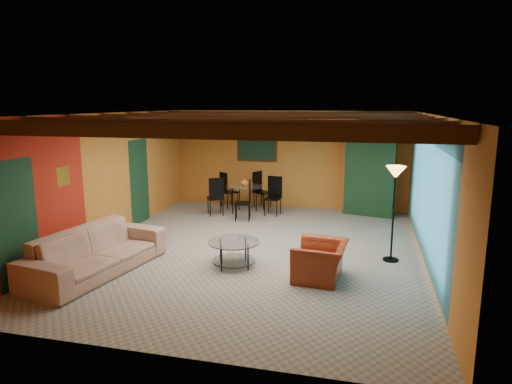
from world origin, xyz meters
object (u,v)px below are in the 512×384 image
(armchair, at_px, (320,261))
(coffee_table, at_px, (234,253))
(sofa, at_px, (96,251))
(dining_table, at_px, (245,194))
(floor_lamp, at_px, (393,214))
(armoire, at_px, (369,173))
(potted_plant, at_px, (371,123))
(vase, at_px, (244,171))

(armchair, relative_size, coffee_table, 1.03)
(coffee_table, bearing_deg, sofa, -158.24)
(dining_table, bearing_deg, coffee_table, -77.42)
(coffee_table, xyz_separation_m, floor_lamp, (2.77, 0.99, 0.66))
(armoire, relative_size, potted_plant, 4.68)
(floor_lamp, bearing_deg, coffee_table, -160.39)
(dining_table, distance_m, vase, 0.61)
(floor_lamp, relative_size, potted_plant, 3.87)
(sofa, distance_m, potted_plant, 7.45)
(potted_plant, xyz_separation_m, vase, (-3.20, -0.72, -1.28))
(armchair, bearing_deg, coffee_table, -94.00)
(armchair, xyz_separation_m, dining_table, (-2.46, 4.17, 0.20))
(armoire, bearing_deg, coffee_table, -102.66)
(armchair, distance_m, dining_table, 4.84)
(dining_table, relative_size, floor_lamp, 1.10)
(sofa, height_order, vase, vase)
(armoire, distance_m, vase, 3.28)
(coffee_table, relative_size, floor_lamp, 0.52)
(armchair, distance_m, vase, 4.91)
(armchair, distance_m, potted_plant, 5.37)
(armchair, height_order, dining_table, dining_table)
(dining_table, bearing_deg, vase, 0.00)
(armoire, height_order, potted_plant, potted_plant)
(vase, bearing_deg, floor_lamp, -38.98)
(sofa, bearing_deg, coffee_table, -58.83)
(armchair, height_order, vase, vase)
(sofa, xyz_separation_m, dining_table, (1.33, 4.83, 0.12))
(armoire, xyz_separation_m, floor_lamp, (0.45, -3.68, -0.19))
(dining_table, distance_m, armoire, 3.33)
(armchair, bearing_deg, sofa, -76.00)
(vase, bearing_deg, armoire, 12.73)
(floor_lamp, distance_m, potted_plant, 4.00)
(armoire, height_order, vase, armoire)
(armchair, bearing_deg, vase, -145.32)
(potted_plant, bearing_deg, dining_table, -167.27)
(armchair, relative_size, armoire, 0.44)
(sofa, bearing_deg, armoire, -29.85)
(coffee_table, xyz_separation_m, potted_plant, (2.32, 4.67, 2.17))
(coffee_table, bearing_deg, dining_table, 102.58)
(dining_table, bearing_deg, floor_lamp, -38.98)
(armoire, bearing_deg, potted_plant, 0.00)
(sofa, xyz_separation_m, vase, (1.33, 4.83, 0.74))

